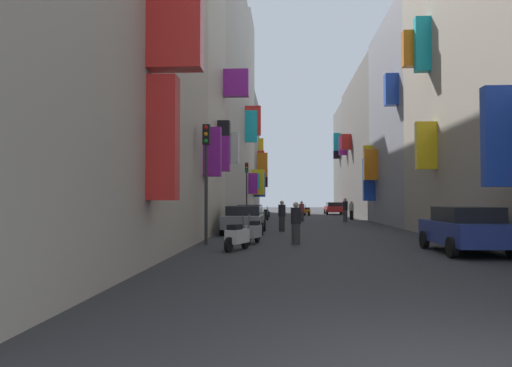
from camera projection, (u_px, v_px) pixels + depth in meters
The scene contains 25 objects.
ground_plane at pixel (308, 223), 34.00m from camera, with size 140.00×140.00×0.00m, color #2D2D30.
building_left_mid_a at pixel (160, 37), 23.95m from camera, with size 7.37×6.17×19.76m.
building_left_mid_b at pixel (203, 96), 37.02m from camera, with size 7.34×20.02×19.58m.
building_left_mid_c at pixel (225, 117), 50.25m from camera, with size 7.26×6.47×20.88m.
building_left_far at pixel (233, 157), 59.01m from camera, with size 7.28×11.30×14.07m.
building_right_mid_b at pixel (428, 122), 31.84m from camera, with size 6.97×10.72×13.82m.
building_right_mid_c at pixel (384, 147), 45.87m from camera, with size 7.01×17.41×13.55m.
building_right_far at pixel (362, 161), 59.11m from camera, with size 6.79×9.17×13.04m.
parked_car_green at pixel (250, 214), 30.30m from camera, with size 1.88×3.99×1.33m.
parked_car_red at pixel (334, 208), 53.34m from camera, with size 1.99×4.45×1.36m.
parked_car_grey at pixel (244, 219), 23.44m from camera, with size 2.02×4.35×1.35m.
parked_car_blue at pixel (465, 229), 14.69m from camera, with size 1.86×4.00×1.44m.
scooter_black at pixel (266, 214), 38.91m from camera, with size 0.61×1.84×1.13m.
scooter_white at pixel (237, 236), 15.47m from camera, with size 0.76×1.69×1.13m.
scooter_red at pixel (302, 210), 52.86m from camera, with size 0.73×1.82×1.13m.
scooter_orange at pixel (307, 211), 49.24m from camera, with size 0.73×1.83×1.13m.
scooter_blue at pixel (300, 212), 45.20m from camera, with size 0.69×1.75×1.13m.
scooter_silver at pixel (253, 231), 17.82m from camera, with size 0.66×1.75×1.13m.
pedestrian_crossing at pixel (352, 210), 38.84m from camera, with size 0.43×0.43×1.57m.
pedestrian_near_left at pixel (296, 223), 17.62m from camera, with size 0.49×0.49×1.57m.
pedestrian_near_right at pixel (302, 211), 36.01m from camera, with size 0.45×0.45×1.55m.
pedestrian_mid_street at pixel (282, 216), 24.79m from camera, with size 0.40×0.40×1.61m.
pedestrian_far_away at pixel (345, 210), 35.77m from camera, with size 0.52×0.52×1.79m.
traffic_light_near_corner at pixel (247, 181), 36.89m from camera, with size 0.26×0.34×4.54m.
traffic_light_far_corner at pixel (206, 163), 17.53m from camera, with size 0.26×0.34×4.45m.
Camera 1 is at (-1.74, -4.24, 1.66)m, focal length 33.29 mm.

